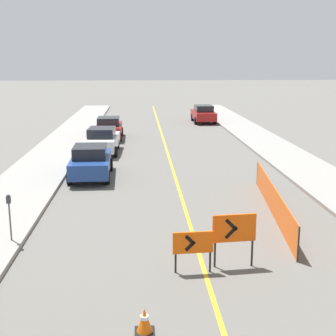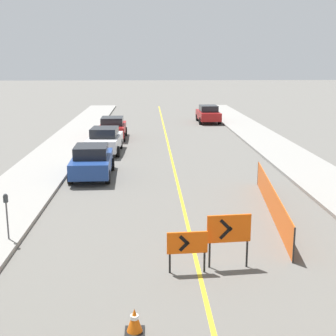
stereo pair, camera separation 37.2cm
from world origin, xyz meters
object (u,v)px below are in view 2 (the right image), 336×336
Objects in this scene: arrow_barricade_secondary at (229,230)px; parked_car_curb_near at (92,161)px; parked_car_curb_mid at (105,140)px; parking_meter_far_curb at (6,207)px; parked_car_curb_far at (113,128)px; arrow_barricade_primary at (187,244)px; traffic_cone_fifth at (135,321)px; parked_car_opposite_side at (208,114)px.

arrow_barricade_secondary is 11.50m from parked_car_curb_near.
parked_car_curb_mid is 3.00× the size of parking_meter_far_curb.
parked_car_curb_far is at bearing 91.83° from parked_car_curb_mid.
parked_car_curb_mid is 1.01× the size of parked_car_curb_far.
parked_car_curb_mid is at bearing 98.21° from arrow_barricade_primary.
arrow_barricade_secondary is at bearing -16.87° from parking_meter_far_curb.
traffic_cone_fifth is at bearing -119.60° from arrow_barricade_primary.
parked_car_curb_near is at bearing 105.20° from arrow_barricade_primary.
parked_car_curb_far is at bearing 95.19° from traffic_cone_fifth.
parked_car_curb_mid is 14.65m from parking_meter_far_curb.
parked_car_curb_far is at bearing 84.97° from parking_meter_far_curb.
parked_car_curb_far is at bearing -133.79° from parked_car_opposite_side.
parked_car_curb_far reaches higher than traffic_cone_fifth.
parked_car_opposite_side is at bearing 80.26° from traffic_cone_fifth.
arrow_barricade_secondary is at bearing 10.16° from arrow_barricade_primary.
parked_car_curb_far is at bearing 87.59° from parked_car_curb_near.
arrow_barricade_primary is at bearing -22.93° from parking_meter_far_curb.
parked_car_curb_near is at bearing -88.07° from parked_car_curb_mid.
traffic_cone_fifth is 0.47× the size of arrow_barricade_primary.
parking_meter_far_curb is at bearing -93.94° from parked_car_curb_mid.
parked_car_curb_far is 11.90m from parked_car_opposite_side.
parking_meter_far_curb reaches higher than traffic_cone_fifth.
arrow_barricade_primary is 0.76× the size of arrow_barricade_secondary.
parking_meter_far_curb is (-4.03, 5.03, 0.91)m from traffic_cone_fifth.
traffic_cone_fifth is 0.37× the size of parking_meter_far_curb.
parked_car_curb_far is 20.04m from parking_meter_far_curb.
parked_car_opposite_side is at bearing 66.30° from parked_car_curb_near.
parked_car_opposite_side reaches higher than arrow_barricade_primary.
parking_meter_far_curb is at bearing -110.01° from parked_car_opposite_side.
parked_car_curb_far is (-3.59, 22.22, -0.00)m from arrow_barricade_primary.
arrow_barricade_secondary is (1.15, 0.29, 0.26)m from arrow_barricade_primary.
parked_car_opposite_side is (4.47, 30.97, -0.00)m from arrow_barricade_primary.
traffic_cone_fifth is at bearing -81.44° from parked_car_curb_near.
parked_car_curb_near is 0.99× the size of parked_car_curb_mid.
parked_car_curb_mid is at bearing -91.34° from parked_car_curb_far.
parking_meter_far_curb reaches higher than parked_car_curb_mid.
arrow_barricade_primary is at bearing -72.35° from parked_car_curb_near.
parked_car_curb_near is 1.01× the size of parked_car_curb_far.
parked_car_curb_near is at bearing 109.50° from arrow_barricade_secondary.
parked_car_curb_far is at bearing 95.08° from arrow_barricade_primary.
parked_car_curb_near is 11.52m from parked_car_curb_far.
traffic_cone_fifth is 0.36× the size of arrow_barricade_secondary.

